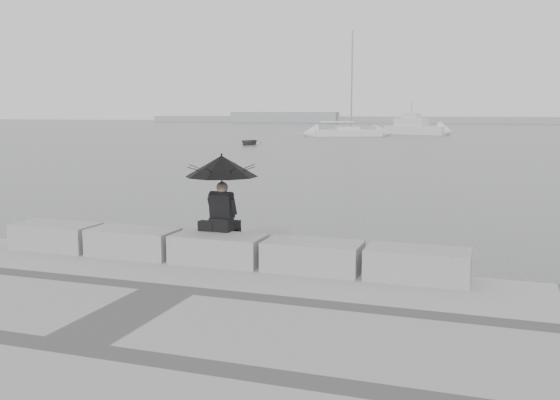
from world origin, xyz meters
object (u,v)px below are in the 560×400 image
at_px(seated_person, 222,174).
at_px(motor_cruiser, 417,128).
at_px(sailboat_left, 347,132).
at_px(dinghy, 249,142).

bearing_deg(seated_person, motor_cruiser, 96.53).
height_order(sailboat_left, motor_cruiser, sailboat_left).
distance_m(seated_person, dinghy, 47.64).
distance_m(seated_person, motor_cruiser, 74.93).
relative_size(seated_person, sailboat_left, 0.11).
xyz_separation_m(sailboat_left, motor_cruiser, (7.50, 8.68, 0.38)).
bearing_deg(sailboat_left, motor_cruiser, 21.47).
distance_m(sailboat_left, dinghy, 22.11).
bearing_deg(motor_cruiser, sailboat_left, -112.34).
distance_m(motor_cruiser, dinghy, 32.60).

